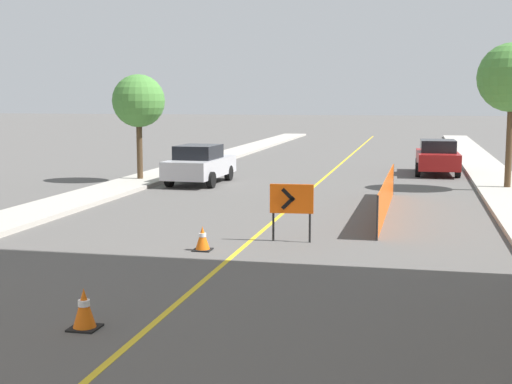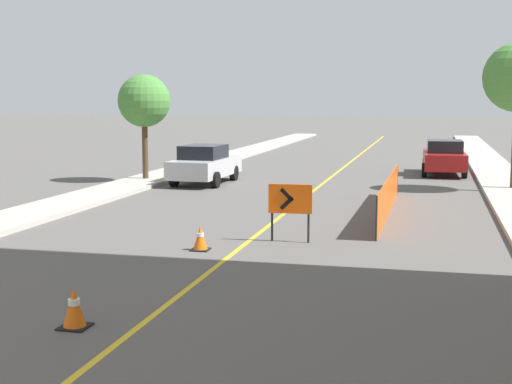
# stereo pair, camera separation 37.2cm
# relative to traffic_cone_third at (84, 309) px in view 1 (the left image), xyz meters

# --- Properties ---
(lane_stripe) EXTENTS (0.12, 72.05, 0.01)m
(lane_stripe) POSITION_rel_traffic_cone_third_xyz_m (0.94, 20.24, -0.31)
(lane_stripe) COLOR gold
(lane_stripe) RESTS_ON ground_plane
(sidewalk_left) EXTENTS (2.02, 72.05, 0.15)m
(sidewalk_left) POSITION_rel_traffic_cone_third_xyz_m (-6.26, 20.24, -0.24)
(sidewalk_left) COLOR #ADA89E
(sidewalk_left) RESTS_ON ground_plane
(sidewalk_right) EXTENTS (2.02, 72.05, 0.15)m
(sidewalk_right) POSITION_rel_traffic_cone_third_xyz_m (8.13, 20.24, -0.24)
(sidewalk_right) COLOR #ADA89E
(sidewalk_right) RESTS_ON ground_plane
(traffic_cone_third) EXTENTS (0.44, 0.44, 0.63)m
(traffic_cone_third) POSITION_rel_traffic_cone_third_xyz_m (0.00, 0.00, 0.00)
(traffic_cone_third) COLOR black
(traffic_cone_third) RESTS_ON ground_plane
(traffic_cone_fourth) EXTENTS (0.41, 0.41, 0.57)m
(traffic_cone_fourth) POSITION_rel_traffic_cone_third_xyz_m (0.11, 5.78, -0.03)
(traffic_cone_fourth) COLOR black
(traffic_cone_fourth) RESTS_ON ground_plane
(arrow_barricade_primary) EXTENTS (1.06, 0.15, 1.42)m
(arrow_barricade_primary) POSITION_rel_traffic_cone_third_xyz_m (1.93, 7.23, 0.69)
(arrow_barricade_primary) COLOR #EF560C
(arrow_barricade_primary) RESTS_ON ground_plane
(safety_mesh_fence) EXTENTS (0.14, 8.56, 1.13)m
(safety_mesh_fence) POSITION_rel_traffic_cone_third_xyz_m (4.01, 12.06, 0.25)
(safety_mesh_fence) COLOR #EF560C
(safety_mesh_fence) RESTS_ON ground_plane
(parked_car_curb_near) EXTENTS (1.97, 4.37, 1.59)m
(parked_car_curb_near) POSITION_rel_traffic_cone_third_xyz_m (-3.76, 18.06, 0.49)
(parked_car_curb_near) COLOR #B7B7BC
(parked_car_curb_near) RESTS_ON ground_plane
(parked_car_curb_mid) EXTENTS (1.95, 4.35, 1.59)m
(parked_car_curb_mid) POSITION_rel_traffic_cone_third_xyz_m (5.79, 23.89, 0.49)
(parked_car_curb_mid) COLOR maroon
(parked_car_curb_mid) RESTS_ON ground_plane
(street_tree_left_near) EXTENTS (2.17, 2.17, 4.30)m
(street_tree_left_near) POSITION_rel_traffic_cone_third_xyz_m (-6.36, 18.06, 3.02)
(street_tree_left_near) COLOR #4C3823
(street_tree_left_near) RESTS_ON sidewalk_left
(street_tree_right_near) EXTENTS (2.57, 2.57, 5.38)m
(street_tree_right_near) POSITION_rel_traffic_cone_third_xyz_m (8.23, 18.46, 3.90)
(street_tree_right_near) COLOR #4C3823
(street_tree_right_near) RESTS_ON sidewalk_right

